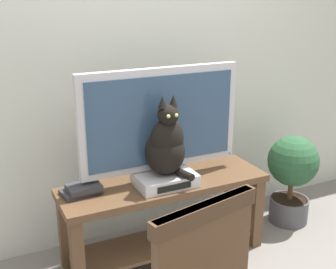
# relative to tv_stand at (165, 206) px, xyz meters

# --- Properties ---
(back_wall) EXTENTS (7.00, 0.12, 2.80)m
(back_wall) POSITION_rel_tv_stand_xyz_m (-0.01, 0.46, 1.04)
(back_wall) COLOR #B7BCB2
(back_wall) RESTS_ON ground
(tv_stand) EXTENTS (1.30, 0.40, 0.53)m
(tv_stand) POSITION_rel_tv_stand_xyz_m (0.00, 0.00, 0.00)
(tv_stand) COLOR #513823
(tv_stand) RESTS_ON ground
(tv) EXTENTS (1.02, 0.20, 0.70)m
(tv) POSITION_rel_tv_stand_xyz_m (0.00, 0.05, 0.54)
(tv) COLOR #B7B7BC
(tv) RESTS_ON tv_stand
(media_box) EXTENTS (0.36, 0.25, 0.08)m
(media_box) POSITION_rel_tv_stand_xyz_m (-0.02, -0.05, 0.21)
(media_box) COLOR #BCBCC1
(media_box) RESTS_ON tv_stand
(cat) EXTENTS (0.24, 0.29, 0.49)m
(cat) POSITION_rel_tv_stand_xyz_m (-0.02, -0.06, 0.43)
(cat) COLOR black
(cat) RESTS_ON media_box
(book_stack) EXTENTS (0.24, 0.18, 0.06)m
(book_stack) POSITION_rel_tv_stand_xyz_m (-0.50, 0.05, 0.20)
(book_stack) COLOR #2D2D33
(book_stack) RESTS_ON tv_stand
(potted_plant) EXTENTS (0.37, 0.37, 0.67)m
(potted_plant) POSITION_rel_tv_stand_xyz_m (1.03, 0.01, 0.03)
(potted_plant) COLOR #47474C
(potted_plant) RESTS_ON ground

